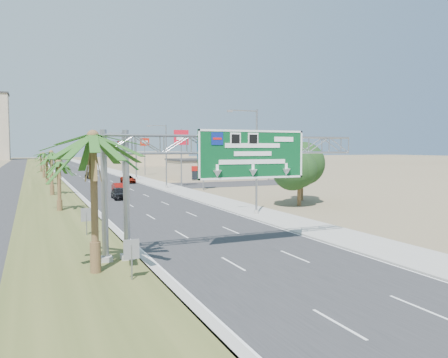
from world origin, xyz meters
name	(u,v)px	position (x,y,z in m)	size (l,w,h in m)	color
ground	(346,299)	(0.00, 0.00, 0.00)	(600.00, 600.00, 0.00)	#8C7A59
road	(79,171)	(0.00, 110.00, 0.01)	(12.00, 300.00, 0.02)	#28282B
sidewalk_right	(111,170)	(8.50, 110.00, 0.05)	(4.00, 300.00, 0.10)	#9E9B93
median_grass	(39,172)	(-10.00, 110.00, 0.06)	(7.00, 300.00, 0.12)	#444D21
opposing_road	(10,173)	(-17.00, 110.00, 0.01)	(8.00, 300.00, 0.02)	#28282B
sign_gantry	(227,154)	(-1.06, 9.93, 6.06)	(16.75, 1.24, 7.50)	gray
palm_near	(93,137)	(-9.20, 8.00, 6.93)	(5.70, 5.70, 8.35)	brown
palm_row_b	(59,163)	(-9.50, 32.00, 4.90)	(3.99, 3.99, 5.95)	brown
palm_row_c	(51,153)	(-9.50, 48.00, 5.66)	(3.99, 3.99, 6.75)	brown
palm_row_d	(47,159)	(-9.50, 66.00, 4.42)	(3.99, 3.99, 5.45)	brown
palm_row_e	(43,154)	(-9.50, 85.00, 5.09)	(3.99, 3.99, 6.15)	brown
palm_row_f	(41,154)	(-9.50, 110.00, 4.71)	(3.99, 3.99, 5.75)	brown
streetlight_near	(255,166)	(7.30, 22.00, 4.69)	(3.27, 0.44, 10.00)	gray
streetlight_mid	(165,159)	(7.30, 52.00, 4.69)	(3.27, 0.44, 10.00)	gray
streetlight_far	(121,155)	(7.30, 88.00, 4.69)	(3.27, 0.44, 10.00)	gray
signal_mast	(126,156)	(5.17, 71.97, 4.85)	(10.28, 0.71, 8.00)	gray
store_building	(216,170)	(22.00, 66.00, 2.00)	(18.00, 10.00, 4.00)	tan
oak_near	(300,165)	(15.00, 26.00, 4.53)	(4.50, 4.50, 6.80)	brown
oak_far	(302,169)	(18.00, 30.00, 3.82)	(3.50, 3.50, 5.60)	brown
median_signback_a	(132,252)	(-7.80, 6.00, 1.45)	(0.75, 0.08, 2.08)	gray
median_signback_b	(86,217)	(-8.50, 18.00, 1.45)	(0.75, 0.08, 2.08)	gray
building_distant_right	(157,159)	(30.00, 140.00, 2.50)	(20.00, 12.00, 5.00)	tan
car_left_lane	(119,193)	(-2.00, 40.39, 0.74)	(1.75, 4.35, 1.48)	black
car_mid_lane	(119,188)	(-0.59, 48.28, 0.68)	(1.45, 4.15, 1.37)	#6A0C09
car_right_lane	(128,179)	(4.05, 64.74, 0.69)	(2.29, 4.96, 1.38)	gray
car_far	(91,175)	(-0.65, 79.46, 0.69)	(1.93, 4.74, 1.38)	black
pole_sign_red_near	(181,141)	(10.45, 53.39, 7.50)	(2.41, 0.49, 9.49)	gray
pole_sign_blue	(203,151)	(11.72, 46.73, 5.96)	(2.02, 0.49, 8.00)	gray
pole_sign_red_far	(145,145)	(12.32, 85.85, 7.01)	(2.21, 0.77, 8.86)	gray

